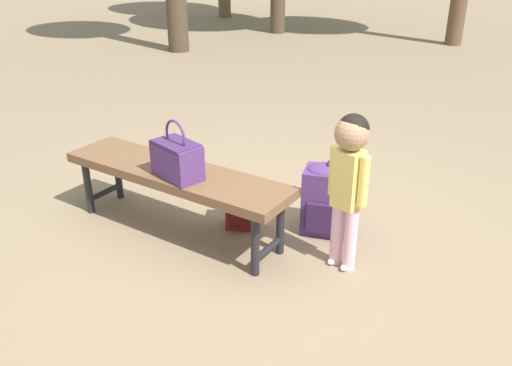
{
  "coord_description": "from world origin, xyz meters",
  "views": [
    {
      "loc": [
        0.96,
        -2.79,
        1.82
      ],
      "look_at": [
        -0.02,
        -0.06,
        0.45
      ],
      "focal_mm": 37.57,
      "sensor_mm": 36.0,
      "label": 1
    }
  ],
  "objects_px": {
    "backpack_small": "(242,204)",
    "backpack_large": "(327,197)",
    "child_standing": "(349,169)",
    "park_bench": "(176,178)",
    "handbag": "(177,158)"
  },
  "relations": [
    {
      "from": "handbag",
      "to": "backpack_small",
      "type": "height_order",
      "value": "handbag"
    },
    {
      "from": "backpack_small",
      "to": "backpack_large",
      "type": "bearing_deg",
      "value": 13.54
    },
    {
      "from": "park_bench",
      "to": "child_standing",
      "type": "height_order",
      "value": "child_standing"
    },
    {
      "from": "child_standing",
      "to": "backpack_small",
      "type": "height_order",
      "value": "child_standing"
    },
    {
      "from": "child_standing",
      "to": "backpack_small",
      "type": "distance_m",
      "value": 0.9
    },
    {
      "from": "handbag",
      "to": "child_standing",
      "type": "distance_m",
      "value": 1.04
    },
    {
      "from": "park_bench",
      "to": "child_standing",
      "type": "distance_m",
      "value": 1.13
    },
    {
      "from": "park_bench",
      "to": "child_standing",
      "type": "bearing_deg",
      "value": -1.74
    },
    {
      "from": "backpack_small",
      "to": "child_standing",
      "type": "bearing_deg",
      "value": -17.91
    },
    {
      "from": "handbag",
      "to": "park_bench",
      "type": "bearing_deg",
      "value": 126.51
    },
    {
      "from": "park_bench",
      "to": "handbag",
      "type": "distance_m",
      "value": 0.22
    },
    {
      "from": "backpack_large",
      "to": "park_bench",
      "type": "bearing_deg",
      "value": -159.91
    },
    {
      "from": "backpack_large",
      "to": "backpack_small",
      "type": "xyz_separation_m",
      "value": [
        -0.54,
        -0.13,
        -0.08
      ]
    },
    {
      "from": "park_bench",
      "to": "backpack_small",
      "type": "xyz_separation_m",
      "value": [
        0.37,
        0.2,
        -0.22
      ]
    },
    {
      "from": "child_standing",
      "to": "backpack_large",
      "type": "bearing_deg",
      "value": 117.23
    }
  ]
}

